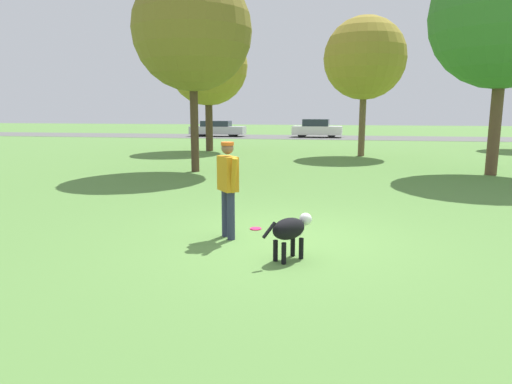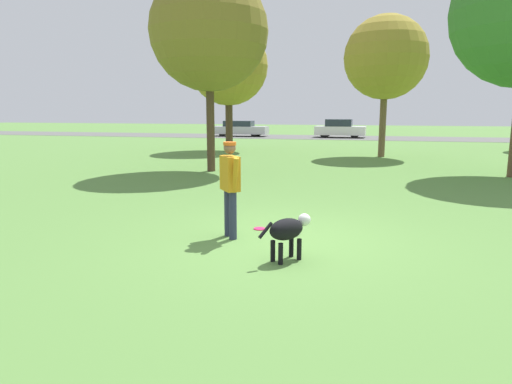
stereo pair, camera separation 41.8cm
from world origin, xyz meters
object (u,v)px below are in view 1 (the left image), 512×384
Objects in this scene: person at (228,182)px; parked_car_silver at (217,129)px; frisbee at (256,229)px; tree_far_left at (208,66)px; dog at (291,230)px; parked_car_white at (317,129)px; tree_near_left at (192,31)px; tree_mid_center at (365,58)px; tree_near_right at (505,14)px.

parked_car_silver is (-8.15, 29.28, -0.34)m from person.
tree_far_left is at bearing 109.11° from frisbee.
tree_far_left reaches higher than dog.
frisbee is at bearing -70.89° from tree_far_left.
parked_car_white is at bearing 90.76° from frisbee.
parked_car_silver is (-9.32, 30.22, 0.19)m from dog.
person is 9.48m from tree_near_left.
dog reaches higher than frisbee.
tree_near_left is 1.51× the size of parked_car_silver.
tree_mid_center is 1.41× the size of parked_car_silver.
dog is 0.13× the size of tree_far_left.
parked_car_white is at bearing 81.59° from tree_near_left.
tree_near_right reaches higher than tree_far_left.
parked_car_white is (-0.38, 28.86, 0.69)m from frisbee.
parked_car_silver is 1.14× the size of parked_car_white.
parked_car_silver reaches higher than dog.
tree_far_left is at bearing 170.20° from tree_mid_center.
parked_car_white is (-0.03, 29.50, -0.27)m from person.
tree_near_left is (-4.36, 9.02, 4.33)m from dog.
dog is 0.11× the size of tree_near_right.
person is at bearing -72.73° from tree_far_left.
tree_near_right is at bearing 105.57° from person.
tree_near_right reaches higher than parked_car_silver.
tree_mid_center is (2.81, 14.82, 3.50)m from person.
tree_near_right is at bearing 8.90° from dog.
frisbee is 11.81m from tree_near_right.
tree_near_right reaches higher than frisbee.
person is 1.21m from frisbee.
parked_car_silver is at bearing 127.16° from tree_mid_center.
tree_near_left is 22.04m from parked_car_white.
tree_far_left is (-6.19, 17.11, 3.96)m from dog.
tree_near_right is at bearing -54.12° from parked_car_silver.
dog is 30.47m from parked_car_white.
tree_mid_center reaches higher than dog.
person is at bearing -100.74° from tree_mid_center.
tree_far_left is 1.02× the size of tree_mid_center.
tree_near_right is 10.10m from tree_near_left.
frisbee is 17.01m from tree_far_left.
dog is 0.13× the size of tree_mid_center.
tree_near_right reaches higher than parked_car_white.
tree_far_left is 7.95m from tree_mid_center.
tree_mid_center is 9.04m from tree_near_left.
parked_car_white is (-1.19, 30.44, 0.25)m from dog.
frisbee is (0.35, 0.64, -0.96)m from person.
tree_near_left reaches higher than parked_car_white.
tree_mid_center is 15.42m from parked_car_white.
tree_near_left is at bearing -77.26° from tree_far_left.
tree_mid_center is 7.05m from tree_near_right.
tree_mid_center is at bearing -9.80° from tree_far_left.
tree_far_left is (-5.38, 15.53, 4.40)m from frisbee.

